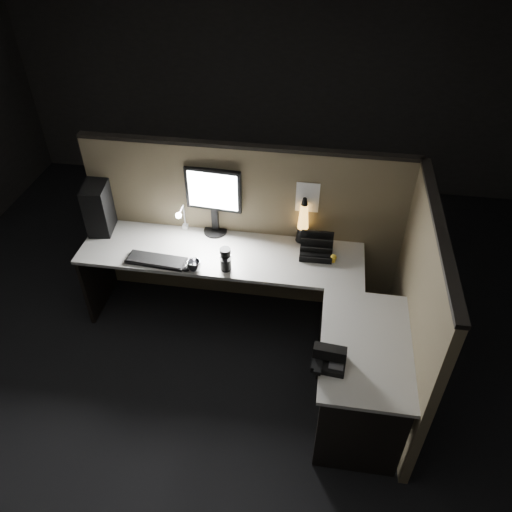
# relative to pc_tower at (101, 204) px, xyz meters

# --- Properties ---
(floor) EXTENTS (6.00, 6.00, 0.00)m
(floor) POSITION_rel_pc_tower_xyz_m (1.22, -0.82, -0.94)
(floor) COLOR black
(floor) RESTS_ON ground
(room_shell) EXTENTS (6.00, 6.00, 6.00)m
(room_shell) POSITION_rel_pc_tower_xyz_m (1.22, -0.82, 0.68)
(room_shell) COLOR silver
(room_shell) RESTS_ON ground
(partition_back) EXTENTS (2.66, 0.06, 1.50)m
(partition_back) POSITION_rel_pc_tower_xyz_m (1.22, 0.11, -0.19)
(partition_back) COLOR brown
(partition_back) RESTS_ON ground
(partition_right) EXTENTS (0.06, 1.66, 1.50)m
(partition_right) POSITION_rel_pc_tower_xyz_m (2.55, -0.72, -0.19)
(partition_right) COLOR brown
(partition_right) RESTS_ON ground
(desk) EXTENTS (2.60, 1.60, 0.73)m
(desk) POSITION_rel_pc_tower_xyz_m (1.40, -0.57, -0.36)
(desk) COLOR beige
(desk) RESTS_ON ground
(pc_tower) EXTENTS (0.24, 0.43, 0.43)m
(pc_tower) POSITION_rel_pc_tower_xyz_m (0.00, 0.00, 0.00)
(pc_tower) COLOR black
(pc_tower) RESTS_ON desk
(monitor) EXTENTS (0.46, 0.20, 0.59)m
(monitor) POSITION_rel_pc_tower_xyz_m (0.97, 0.06, 0.14)
(monitor) COLOR black
(monitor) RESTS_ON desk
(keyboard) EXTENTS (0.48, 0.19, 0.02)m
(keyboard) POSITION_rel_pc_tower_xyz_m (0.59, -0.42, -0.20)
(keyboard) COLOR black
(keyboard) RESTS_ON desk
(mouse) EXTENTS (0.10, 0.08, 0.03)m
(mouse) POSITION_rel_pc_tower_xyz_m (0.86, -0.48, -0.20)
(mouse) COLOR black
(mouse) RESTS_ON desk
(clip_lamp) EXTENTS (0.05, 0.20, 0.25)m
(clip_lamp) POSITION_rel_pc_tower_xyz_m (0.70, -0.01, -0.07)
(clip_lamp) COLOR white
(clip_lamp) RESTS_ON desk
(organizer) EXTENTS (0.26, 0.23, 0.20)m
(organizer) POSITION_rel_pc_tower_xyz_m (1.83, -0.12, -0.17)
(organizer) COLOR black
(organizer) RESTS_ON desk
(lava_lamp) EXTENTS (0.11, 0.11, 0.41)m
(lava_lamp) POSITION_rel_pc_tower_xyz_m (1.71, 0.04, -0.04)
(lava_lamp) COLOR black
(lava_lamp) RESTS_ON desk
(travel_mug) EXTENTS (0.09, 0.09, 0.20)m
(travel_mug) POSITION_rel_pc_tower_xyz_m (1.15, -0.42, -0.11)
(travel_mug) COLOR black
(travel_mug) RESTS_ON desk
(steel_mug) EXTENTS (0.14, 0.14, 0.09)m
(steel_mug) POSITION_rel_pc_tower_xyz_m (0.91, -0.47, -0.17)
(steel_mug) COLOR silver
(steel_mug) RESTS_ON desk
(figurine) EXTENTS (0.05, 0.05, 0.05)m
(figurine) POSITION_rel_pc_tower_xyz_m (1.97, -0.20, -0.17)
(figurine) COLOR yellow
(figurine) RESTS_ON desk
(pinned_paper) EXTENTS (0.19, 0.00, 0.26)m
(pinned_paper) POSITION_rel_pc_tower_xyz_m (1.72, 0.08, 0.19)
(pinned_paper) COLOR white
(pinned_paper) RESTS_ON partition_back
(desk_phone) EXTENTS (0.22, 0.23, 0.13)m
(desk_phone) POSITION_rel_pc_tower_xyz_m (1.98, -1.22, -0.17)
(desk_phone) COLOR black
(desk_phone) RESTS_ON desk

